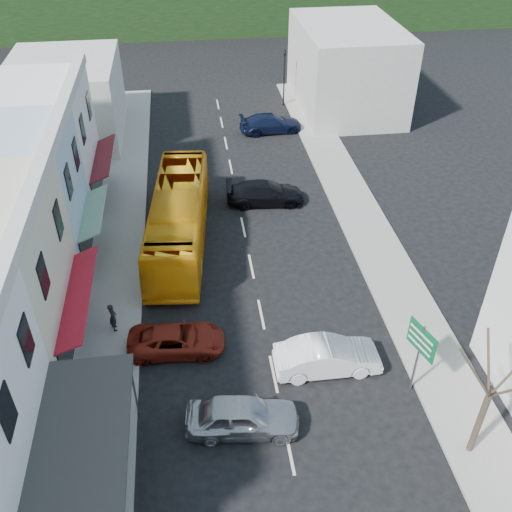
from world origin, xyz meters
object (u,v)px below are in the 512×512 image
Objects in this scene: car_red at (177,339)px; traffic_signal at (284,78)px; bus at (179,220)px; street_tree at (489,396)px; direction_sign at (417,359)px; car_silver at (242,417)px; pedestrian_left at (113,316)px; car_white at (327,358)px.

traffic_signal reaches higher than car_red.
car_red is (-0.39, -8.86, -0.85)m from bus.
street_tree is at bearing -49.79° from bus.
car_red is at bearing 59.66° from traffic_signal.
direction_sign is (10.05, -3.71, 1.16)m from car_red.
bus is at bearing 15.47° from car_silver.
car_red is at bearing 142.37° from direction_sign.
pedestrian_left is 16.83m from street_tree.
pedestrian_left is 14.12m from direction_sign.
direction_sign reaches higher than car_white.
bus reaches higher than car_white.
car_white is 0.66× the size of street_tree.
car_silver and car_red have the same top height.
traffic_signal is at bearing -37.24° from pedestrian_left.
street_tree is (8.70, -2.25, 2.61)m from car_silver.
direction_sign is 3.82m from street_tree.
street_tree is 36.02m from traffic_signal.
bus is 2.34× the size of traffic_signal.
street_tree is at bearing 80.69° from traffic_signal.
traffic_signal is (3.38, 31.05, 1.77)m from car_white.
pedestrian_left is 0.26× the size of street_tree.
car_white is at bearing 72.58° from traffic_signal.
direction_sign is at bearing 109.67° from street_tree.
direction_sign is (7.51, 1.09, 1.16)m from car_silver.
traffic_signal is at bearing -6.14° from car_white.
street_tree is at bearing -97.94° from car_silver.
car_white and car_red have the same top height.
bus is 3.11× the size of direction_sign.
bus is at bearing 110.18° from direction_sign.
car_silver is 0.66× the size of street_tree.
pedestrian_left is at bearing -109.19° from bus.
bus is 8.91m from car_red.
traffic_signal is at bearing -6.01° from car_silver.
pedestrian_left is (-2.98, 1.66, 0.30)m from car_red.
car_white is 3.92m from direction_sign.
car_white is at bearing -54.30° from bus.
car_silver is 1.18× the size of direction_sign.
pedestrian_left reaches higher than car_white.
car_silver is 0.89× the size of traffic_signal.
pedestrian_left is at bearing 148.54° from street_tree.
car_red is 3.42m from pedestrian_left.
pedestrian_left is (-9.65, 3.75, 0.30)m from car_white.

